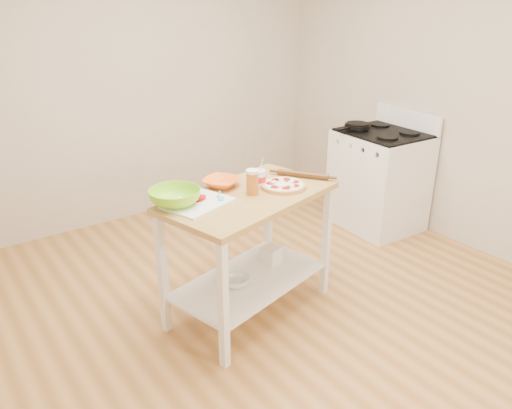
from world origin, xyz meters
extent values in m
cube|color=#B98244|center=(0.00, 0.00, -0.01)|extent=(4.00, 4.50, 0.02)
cube|color=beige|center=(0.00, 2.26, 1.35)|extent=(4.00, 0.02, 2.70)
cube|color=beige|center=(2.01, 0.00, 1.35)|extent=(0.02, 4.50, 2.70)
cube|color=#AF8A48|center=(-0.19, 0.16, 0.88)|extent=(1.29, 0.89, 0.04)
cube|color=white|center=(-0.19, 0.16, 0.25)|extent=(1.20, 0.82, 0.02)
cube|color=white|center=(-0.66, -0.23, 0.43)|extent=(0.06, 0.06, 0.86)
cube|color=white|center=(-0.78, 0.30, 0.43)|extent=(0.06, 0.06, 0.86)
cube|color=white|center=(0.40, 0.02, 0.43)|extent=(0.06, 0.06, 0.86)
cube|color=white|center=(0.27, 0.55, 0.43)|extent=(0.06, 0.06, 0.86)
cube|color=white|center=(1.66, 0.62, 0.46)|extent=(0.70, 0.80, 0.92)
cube|color=black|center=(1.66, 0.62, 0.93)|extent=(0.65, 0.76, 0.02)
cube|color=white|center=(1.97, 0.61, 1.02)|extent=(0.07, 0.77, 0.18)
cylinder|color=black|center=(1.53, 0.83, 0.98)|extent=(0.24, 0.24, 0.03)
cube|color=black|center=(1.34, 0.82, 0.98)|extent=(0.15, 0.03, 0.02)
cylinder|color=tan|center=(0.07, 0.13, 0.91)|extent=(0.31, 0.31, 0.02)
cylinder|color=tan|center=(0.07, 0.13, 0.92)|extent=(0.31, 0.31, 0.01)
cylinder|color=white|center=(0.07, 0.13, 0.92)|extent=(0.27, 0.27, 0.01)
cylinder|color=#9D130C|center=(0.14, 0.18, 0.93)|extent=(0.06, 0.06, 0.01)
cylinder|color=#9D130C|center=(0.07, 0.22, 0.93)|extent=(0.06, 0.06, 0.01)
cylinder|color=#9D130C|center=(0.00, 0.18, 0.93)|extent=(0.06, 0.06, 0.01)
cylinder|color=#9D130C|center=(-0.01, 0.11, 0.93)|extent=(0.06, 0.06, 0.01)
cylinder|color=#9D130C|center=(0.03, 0.05, 0.93)|extent=(0.06, 0.06, 0.01)
cylinder|color=#9D130C|center=(0.11, 0.05, 0.93)|extent=(0.06, 0.06, 0.01)
cylinder|color=#9D130C|center=(0.16, 0.11, 0.93)|extent=(0.06, 0.06, 0.01)
sphere|color=white|center=(0.10, 0.19, 0.93)|extent=(0.04, 0.04, 0.04)
sphere|color=white|center=(0.02, 0.18, 0.93)|extent=(0.04, 0.04, 0.04)
sphere|color=white|center=(0.01, 0.10, 0.93)|extent=(0.04, 0.04, 0.04)
sphere|color=white|center=(0.08, 0.05, 0.93)|extent=(0.04, 0.04, 0.04)
sphere|color=white|center=(0.14, 0.12, 0.93)|extent=(0.04, 0.04, 0.04)
sphere|color=white|center=(0.10, 0.19, 0.93)|extent=(0.04, 0.04, 0.04)
sphere|color=white|center=(0.03, 0.17, 0.93)|extent=(0.04, 0.04, 0.04)
plane|color=#1A5416|center=(0.12, 0.15, 0.93)|extent=(0.03, 0.03, 0.00)
plane|color=#1A5416|center=(0.08, 0.22, 0.93)|extent=(0.03, 0.03, 0.00)
plane|color=#1A5416|center=(0.02, 0.17, 0.93)|extent=(0.04, 0.04, 0.00)
plane|color=#1A5416|center=(0.01, 0.10, 0.93)|extent=(0.03, 0.03, 0.00)
plane|color=#1A5416|center=(0.06, 0.06, 0.93)|extent=(0.03, 0.03, 0.00)
cube|color=white|center=(-0.54, 0.22, 0.91)|extent=(0.47, 0.40, 0.01)
cube|color=#F4EACC|center=(-0.68, 0.25, 0.92)|extent=(0.03, 0.03, 0.02)
cube|color=#F4EACC|center=(-0.65, 0.26, 0.92)|extent=(0.03, 0.03, 0.02)
cube|color=#F4EACC|center=(-0.61, 0.27, 0.92)|extent=(0.03, 0.03, 0.02)
cube|color=#F4EACC|center=(-0.69, 0.28, 0.92)|extent=(0.03, 0.03, 0.02)
cube|color=#F4EACC|center=(-0.66, 0.29, 0.92)|extent=(0.03, 0.03, 0.02)
cube|color=#F4EACC|center=(-0.62, 0.30, 0.92)|extent=(0.03, 0.03, 0.02)
cylinder|color=#9D130C|center=(-0.53, 0.24, 0.92)|extent=(0.07, 0.07, 0.01)
cylinder|color=#9D130C|center=(-0.52, 0.24, 0.92)|extent=(0.07, 0.07, 0.01)
cylinder|color=#9D130C|center=(-0.50, 0.25, 0.93)|extent=(0.07, 0.07, 0.01)
cube|color=#3BC4B4|center=(-0.40, 0.17, 0.92)|extent=(0.07, 0.07, 0.01)
cylinder|color=#3BC4B4|center=(-0.37, 0.24, 0.92)|extent=(0.07, 0.08, 0.01)
cube|color=silver|center=(-0.51, 0.32, 0.91)|extent=(0.15, 0.13, 0.00)
cube|color=black|center=(-0.60, 0.23, 0.92)|extent=(0.09, 0.08, 0.01)
imported|color=orange|center=(-0.26, 0.39, 0.93)|extent=(0.32, 0.32, 0.06)
imported|color=#80D71B|center=(-0.66, 0.29, 0.95)|extent=(0.37, 0.37, 0.10)
cylinder|color=#B2601C|center=(-0.17, 0.15, 0.97)|extent=(0.08, 0.08, 0.15)
cylinder|color=white|center=(-0.17, 0.15, 1.06)|extent=(0.08, 0.08, 0.02)
cylinder|color=white|center=(-0.05, 0.24, 0.96)|extent=(0.10, 0.10, 0.12)
cylinder|color=red|center=(-0.05, 0.24, 0.96)|extent=(0.10, 0.10, 0.04)
cylinder|color=silver|center=(-0.03, 0.24, 1.05)|extent=(0.01, 0.06, 0.12)
cylinder|color=#553313|center=(0.31, 0.20, 0.92)|extent=(0.25, 0.33, 0.04)
imported|color=silver|center=(-0.32, 0.15, 0.29)|extent=(0.21, 0.21, 0.06)
cube|color=white|center=(0.08, 0.26, 0.32)|extent=(0.15, 0.15, 0.12)
camera|label=1|loc=(-1.94, -2.33, 2.11)|focal=35.00mm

